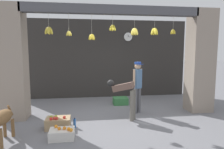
# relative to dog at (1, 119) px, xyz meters

# --- Properties ---
(ground_plane) EXTENTS (60.00, 60.00, 0.00)m
(ground_plane) POSITION_rel_dog_xyz_m (2.49, 1.26, -0.50)
(ground_plane) COLOR slate
(shop_back_wall) EXTENTS (6.76, 0.12, 3.10)m
(shop_back_wall) POSITION_rel_dog_xyz_m (2.49, 3.90, 1.05)
(shop_back_wall) COLOR #2D2B28
(shop_back_wall) RESTS_ON ground_plane
(shop_pillar_left) EXTENTS (0.70, 0.60, 3.10)m
(shop_pillar_left) POSITION_rel_dog_xyz_m (-0.24, 1.56, 1.05)
(shop_pillar_left) COLOR gray
(shop_pillar_left) RESTS_ON ground_plane
(shop_pillar_right) EXTENTS (0.70, 0.60, 3.10)m
(shop_pillar_right) POSITION_rel_dog_xyz_m (5.22, 1.56, 1.05)
(shop_pillar_right) COLOR gray
(shop_pillar_right) RESTS_ON ground_plane
(storefront_awning) EXTENTS (4.86, 0.32, 0.94)m
(storefront_awning) POSITION_rel_dog_xyz_m (2.50, 1.38, 2.42)
(storefront_awning) COLOR #4C4C51
(dog) EXTENTS (0.34, 1.04, 0.73)m
(dog) POSITION_rel_dog_xyz_m (0.00, 0.00, 0.00)
(dog) COLOR brown
(dog) RESTS_ON ground_plane
(shopkeeper) EXTENTS (0.31, 0.30, 1.55)m
(shopkeeper) POSITION_rel_dog_xyz_m (3.26, 1.59, 0.39)
(shopkeeper) COLOR #56565B
(shopkeeper) RESTS_ON ground_plane
(worker_stooping) EXTENTS (0.75, 0.57, 1.07)m
(worker_stooping) POSITION_rel_dog_xyz_m (2.77, 1.10, 0.21)
(worker_stooping) COLOR #6B665B
(worker_stooping) RESTS_ON ground_plane
(fruit_crate_oranges) EXTENTS (0.52, 0.38, 0.28)m
(fruit_crate_oranges) POSITION_rel_dog_xyz_m (1.18, 0.04, -0.39)
(fruit_crate_oranges) COLOR silver
(fruit_crate_oranges) RESTS_ON ground_plane
(fruit_crate_apples) EXTENTS (0.58, 0.42, 0.33)m
(fruit_crate_apples) POSITION_rel_dog_xyz_m (1.03, 0.67, -0.37)
(fruit_crate_apples) COLOR tan
(fruit_crate_apples) RESTS_ON ground_plane
(produce_box_green) EXTENTS (0.50, 0.41, 0.24)m
(produce_box_green) POSITION_rel_dog_xyz_m (2.93, 2.62, -0.38)
(produce_box_green) COLOR #387A42
(produce_box_green) RESTS_ON ground_plane
(water_bottle) EXTENTS (0.06, 0.06, 0.25)m
(water_bottle) POSITION_rel_dog_xyz_m (1.42, 0.64, -0.39)
(water_bottle) COLOR #2D60AD
(water_bottle) RESTS_ON ground_plane
(wall_clock) EXTENTS (0.36, 0.03, 0.36)m
(wall_clock) POSITION_rel_dog_xyz_m (3.45, 3.82, 1.93)
(wall_clock) COLOR black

